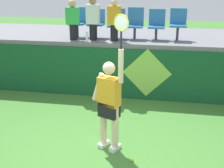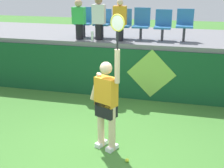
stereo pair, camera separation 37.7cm
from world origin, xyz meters
name	(u,v)px [view 2 (the right image)]	position (x,y,z in m)	size (l,w,h in m)	color
ground_plane	(94,153)	(0.00, 0.00, 0.00)	(40.00, 40.00, 0.00)	#3D752D
court_back_wall	(126,73)	(0.00, 2.88, 0.67)	(12.42, 0.20, 1.34)	#144C28
spectator_platform	(136,36)	(0.00, 4.34, 1.40)	(12.42, 3.04, 0.12)	slate
tennis_player	(106,101)	(0.18, 0.23, 0.95)	(0.71, 0.39, 2.50)	white
tennis_ball	(127,160)	(0.65, -0.14, 0.03)	(0.07, 0.07, 0.07)	#D1E533
water_bottle	(92,36)	(-0.93, 2.93, 1.60)	(0.07, 0.07, 0.28)	white
stadium_chair_0	(85,20)	(-1.38, 3.63, 1.92)	(0.44, 0.42, 0.82)	#38383D
stadium_chair_1	(103,22)	(-0.84, 3.63, 1.90)	(0.44, 0.42, 0.78)	#38383D
stadium_chair_2	(123,23)	(-0.26, 3.63, 1.90)	(0.44, 0.42, 0.80)	#38383D
stadium_chair_3	(141,23)	(0.26, 3.64, 1.91)	(0.44, 0.42, 0.84)	#38383D
stadium_chair_4	(163,24)	(0.84, 3.63, 1.89)	(0.44, 0.42, 0.80)	#38383D
stadium_chair_5	(185,23)	(1.41, 3.63, 1.93)	(0.44, 0.42, 0.83)	#38383D
spectator_0	(99,17)	(-0.84, 3.23, 2.06)	(0.34, 0.20, 1.14)	black
spectator_1	(120,20)	(-0.26, 3.22, 2.02)	(0.34, 0.20, 1.08)	black
spectator_2	(79,19)	(-1.38, 3.16, 2.02)	(0.34, 0.20, 1.07)	black
wall_signage_mount	(150,100)	(0.68, 2.77, 0.00)	(1.27, 0.01, 1.38)	#144C28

